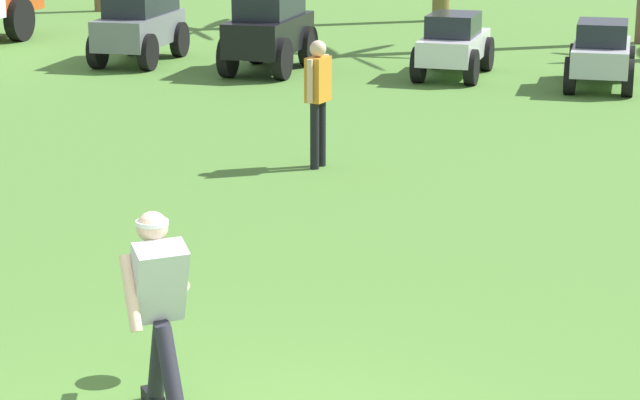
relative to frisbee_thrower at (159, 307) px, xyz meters
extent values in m
cylinder|color=#23232D|center=(-0.05, 0.06, -0.44)|extent=(0.31, 0.35, 0.72)
cube|color=black|center=(-0.15, 0.18, -0.75)|extent=(0.24, 0.27, 0.10)
cylinder|color=#23232D|center=(0.15, -0.18, -0.44)|extent=(0.37, 0.42, 0.69)
cube|color=silver|center=(0.00, 0.00, 0.17)|extent=(0.50, 0.50, 0.58)
sphere|color=beige|center=(-0.06, 0.07, 0.52)|extent=(0.30, 0.30, 0.21)
cylinder|color=white|center=(-0.06, 0.07, 0.55)|extent=(0.30, 0.30, 0.03)
cylinder|color=beige|center=(-0.04, 0.33, 0.02)|extent=(0.42, 0.50, 0.27)
cylinder|color=beige|center=(-0.13, -0.16, 0.14)|extent=(0.24, 0.27, 0.49)
cylinder|color=white|center=(-0.28, 0.67, -0.31)|extent=(0.34, 0.34, 0.07)
cylinder|color=black|center=(-0.85, 7.05, -0.39)|extent=(0.13, 0.13, 0.82)
cylinder|color=black|center=(-0.81, 7.22, -0.39)|extent=(0.13, 0.13, 0.82)
cube|color=orange|center=(-0.83, 7.13, 0.29)|extent=(0.27, 0.38, 0.54)
cylinder|color=beige|center=(-0.87, 6.93, 0.30)|extent=(0.09, 0.09, 0.52)
cylinder|color=beige|center=(-0.78, 7.34, 0.30)|extent=(0.09, 0.09, 0.52)
sphere|color=beige|center=(-0.83, 7.13, 0.66)|extent=(0.24, 0.24, 0.20)
cube|color=slate|center=(-6.13, 14.16, -0.20)|extent=(1.02, 2.42, 0.55)
cube|color=#1E232B|center=(-6.13, 14.31, 0.31)|extent=(0.89, 1.82, 0.46)
cylinder|color=black|center=(-6.63, 14.98, -0.47)|extent=(0.20, 0.66, 0.66)
cylinder|color=black|center=(-5.67, 15.01, -0.47)|extent=(0.20, 0.66, 0.66)
cylinder|color=black|center=(-6.59, 13.31, -0.47)|extent=(0.20, 0.66, 0.66)
cylinder|color=black|center=(-5.63, 13.34, -0.47)|extent=(0.20, 0.66, 0.66)
cube|color=black|center=(-3.52, 13.81, -0.14)|extent=(1.02, 2.37, 0.60)
cube|color=#1E232B|center=(-3.51, 13.86, 0.38)|extent=(0.89, 1.56, 0.44)
cylinder|color=black|center=(-3.99, 14.60, -0.44)|extent=(0.19, 0.72, 0.72)
cylinder|color=black|center=(-3.01, 14.58, -0.44)|extent=(0.19, 0.72, 0.72)
cylinder|color=black|center=(-4.02, 13.04, -0.44)|extent=(0.19, 0.72, 0.72)
cylinder|color=black|center=(-3.04, 13.02, -0.44)|extent=(0.19, 0.72, 0.72)
cube|color=silver|center=(-0.27, 14.14, -0.29)|extent=(0.97, 2.23, 0.42)
cube|color=#1E232B|center=(-0.28, 14.04, 0.11)|extent=(0.83, 1.13, 0.38)
cylinder|color=black|center=(-0.70, 14.92, -0.50)|extent=(0.20, 0.61, 0.60)
cylinder|color=black|center=(0.20, 14.89, -0.50)|extent=(0.20, 0.61, 0.60)
cylinder|color=black|center=(-0.75, 13.38, -0.50)|extent=(0.20, 0.61, 0.60)
cylinder|color=black|center=(0.15, 13.35, -0.50)|extent=(0.20, 0.61, 0.60)
cube|color=#B7BABF|center=(2.24, 13.71, -0.29)|extent=(0.93, 2.21, 0.42)
cube|color=#1E232B|center=(2.24, 13.61, 0.11)|extent=(0.81, 1.11, 0.38)
cylinder|color=black|center=(1.78, 14.47, -0.50)|extent=(0.19, 0.60, 0.60)
cylinder|color=black|center=(2.68, 14.49, -0.50)|extent=(0.19, 0.60, 0.60)
cylinder|color=black|center=(1.80, 12.93, -0.50)|extent=(0.19, 0.60, 0.60)
cylinder|color=black|center=(2.70, 12.95, -0.50)|extent=(0.19, 0.60, 0.60)
cylinder|color=black|center=(-9.63, 16.13, -0.35)|extent=(0.26, 0.90, 0.90)
camera|label=1|loc=(3.02, -7.20, 2.85)|focal=70.00mm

